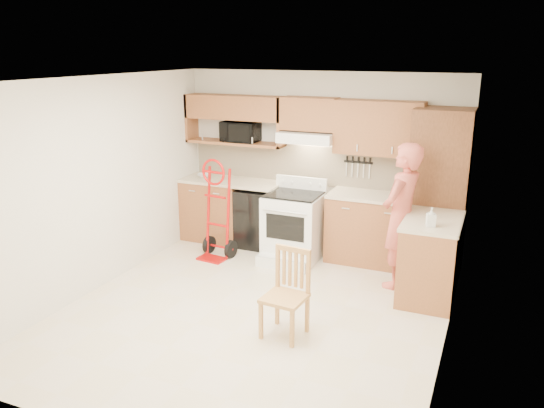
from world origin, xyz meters
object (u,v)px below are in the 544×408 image
Objects in this scene: microwave at (240,132)px; person at (401,216)px; hand_truck at (215,214)px; range at (292,221)px; dining_chair at (284,295)px.

person is at bearing -16.55° from microwave.
person reaches higher than hand_truck.
range is 1.55m from person.
hand_truck reaches higher than dining_chair.
microwave is at bearing 153.96° from range.
person is 1.98× the size of dining_chair.
person is (2.48, -0.76, -0.76)m from microwave.
range is at bearing 114.42° from dining_chair.
dining_chair is at bearing -55.15° from microwave.
dining_chair is at bearing -71.03° from range.
microwave is 1.55m from range.
hand_truck is (-2.48, -0.08, -0.25)m from person.
hand_truck is 1.41× the size of dining_chair.
hand_truck is at bearing -89.14° from microwave.
hand_truck reaches higher than range.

